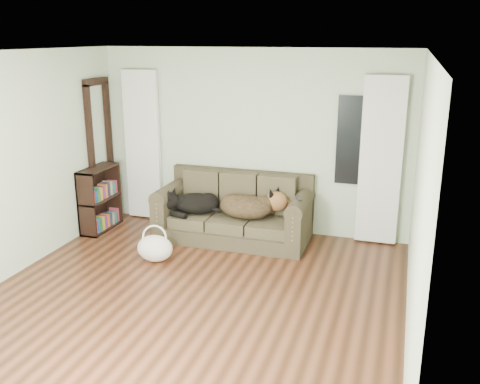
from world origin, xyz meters
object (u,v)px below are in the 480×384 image
(dog_shepherd, at_px, (250,207))
(bookshelf, at_px, (100,196))
(dog_black_lab, at_px, (193,204))
(sofa, at_px, (233,208))
(tote_bag, at_px, (155,249))

(dog_shepherd, height_order, bookshelf, bookshelf)
(dog_black_lab, height_order, bookshelf, bookshelf)
(sofa, height_order, tote_bag, sofa)
(sofa, bearing_deg, dog_black_lab, -172.35)
(dog_shepherd, distance_m, tote_bag, 1.43)
(dog_black_lab, bearing_deg, tote_bag, -107.55)
(dog_black_lab, xyz_separation_m, dog_shepherd, (0.81, 0.06, 0.01))
(bookshelf, bearing_deg, sofa, 11.66)
(sofa, relative_size, dog_shepherd, 2.70)
(sofa, bearing_deg, bookshelf, -173.81)
(sofa, xyz_separation_m, tote_bag, (-0.70, -1.03, -0.29))
(sofa, xyz_separation_m, dog_black_lab, (-0.57, -0.08, 0.03))
(tote_bag, bearing_deg, dog_shepherd, 47.03)
(sofa, height_order, dog_black_lab, sofa)
(sofa, distance_m, dog_shepherd, 0.25)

